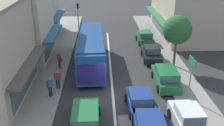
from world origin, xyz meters
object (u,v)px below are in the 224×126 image
(parked_wagon_kerb_second, at_px, (166,77))
(traffic_light_downstreet, at_px, (78,13))
(parked_hatchback_kerb_rear, at_px, (145,37))
(pedestrian_far_walker, at_px, (50,86))
(parked_hatchback_kerb_front, at_px, (188,118))
(street_tree_right, at_px, (177,30))
(directional_road_sign, at_px, (192,69))
(parked_sedan_kerb_third, at_px, (151,54))
(wagon_behind_bus_mid, at_px, (86,118))
(hatchback_adjacent_lane_trail, at_px, (140,101))
(city_bus, at_px, (91,48))
(pedestrian_browsing_midblock, at_px, (58,78))
(pedestrian_with_handbag_near, at_px, (59,60))

(parked_wagon_kerb_second, distance_m, traffic_light_downstreet, 18.42)
(parked_hatchback_kerb_rear, relative_size, pedestrian_far_walker, 2.31)
(parked_hatchback_kerb_front, xyz_separation_m, parked_wagon_kerb_second, (-0.05, 5.94, 0.04))
(parked_hatchback_kerb_rear, height_order, street_tree_right, street_tree_right)
(directional_road_sign, xyz_separation_m, pedestrian_far_walker, (-10.73, 0.79, -1.61))
(parked_sedan_kerb_third, xyz_separation_m, traffic_light_downstreet, (-8.49, 10.26, 2.19))
(wagon_behind_bus_mid, distance_m, parked_sedan_kerb_third, 13.27)
(hatchback_adjacent_lane_trail, distance_m, street_tree_right, 9.41)
(hatchback_adjacent_lane_trail, xyz_separation_m, directional_road_sign, (3.97, 1.21, 1.97))
(city_bus, xyz_separation_m, directional_road_sign, (7.71, -7.10, 0.80))
(city_bus, xyz_separation_m, traffic_light_downstreet, (-2.15, 11.60, 0.97))
(parked_hatchback_kerb_rear, xyz_separation_m, directional_road_sign, (1.22, -13.93, 1.97))
(wagon_behind_bus_mid, height_order, directional_road_sign, directional_road_sign)
(parked_hatchback_kerb_rear, relative_size, traffic_light_downstreet, 0.90)
(parked_hatchback_kerb_front, xyz_separation_m, parked_sedan_kerb_third, (-0.24, 11.80, -0.05))
(parked_wagon_kerb_second, distance_m, pedestrian_browsing_midblock, 9.18)
(parked_wagon_kerb_second, bearing_deg, pedestrian_with_handbag_near, 159.62)
(parked_sedan_kerb_third, relative_size, directional_road_sign, 1.18)
(parked_hatchback_kerb_front, distance_m, pedestrian_with_handbag_near, 13.54)
(hatchback_adjacent_lane_trail, distance_m, parked_hatchback_kerb_rear, 15.39)
(city_bus, bearing_deg, pedestrian_browsing_midblock, -117.67)
(parked_sedan_kerb_third, height_order, parked_hatchback_kerb_rear, parked_hatchback_kerb_rear)
(pedestrian_with_handbag_near, bearing_deg, traffic_light_downstreet, 85.84)
(parked_wagon_kerb_second, bearing_deg, traffic_light_downstreet, 118.31)
(parked_wagon_kerb_second, relative_size, pedestrian_with_handbag_near, 2.78)
(parked_wagon_kerb_second, bearing_deg, pedestrian_far_walker, -169.40)
(directional_road_sign, distance_m, pedestrian_with_handbag_near, 12.50)
(parked_wagon_kerb_second, distance_m, street_tree_right, 5.22)
(wagon_behind_bus_mid, xyz_separation_m, traffic_light_downstreet, (-2.09, 21.87, 2.11))
(wagon_behind_bus_mid, relative_size, parked_wagon_kerb_second, 1.00)
(hatchback_adjacent_lane_trail, bearing_deg, parked_hatchback_kerb_front, -37.15)
(traffic_light_downstreet, height_order, pedestrian_far_walker, traffic_light_downstreet)
(traffic_light_downstreet, bearing_deg, hatchback_adjacent_lane_trail, -73.54)
(city_bus, bearing_deg, parked_wagon_kerb_second, -34.66)
(parked_sedan_kerb_third, height_order, pedestrian_with_handbag_near, pedestrian_with_handbag_near)
(parked_sedan_kerb_third, height_order, street_tree_right, street_tree_right)
(wagon_behind_bus_mid, xyz_separation_m, parked_hatchback_kerb_front, (6.64, -0.18, -0.04))
(hatchback_adjacent_lane_trail, relative_size, parked_wagon_kerb_second, 0.83)
(hatchback_adjacent_lane_trail, distance_m, parked_hatchback_kerb_front, 3.57)
(parked_wagon_kerb_second, height_order, parked_hatchback_kerb_rear, parked_wagon_kerb_second)
(city_bus, distance_m, parked_wagon_kerb_second, 8.02)
(parked_hatchback_kerb_front, relative_size, parked_hatchback_kerb_rear, 1.00)
(traffic_light_downstreet, bearing_deg, city_bus, -79.51)
(directional_road_sign, distance_m, street_tree_right, 6.56)
(directional_road_sign, xyz_separation_m, pedestrian_browsing_midblock, (-10.33, 2.08, -1.61))
(parked_wagon_kerb_second, height_order, pedestrian_browsing_midblock, pedestrian_browsing_midblock)
(pedestrian_with_handbag_near, xyz_separation_m, pedestrian_browsing_midblock, (0.43, -4.06, -0.00))
(wagon_behind_bus_mid, relative_size, traffic_light_downstreet, 1.08)
(traffic_light_downstreet, distance_m, pedestrian_with_handbag_near, 12.71)
(wagon_behind_bus_mid, bearing_deg, street_tree_right, 49.11)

